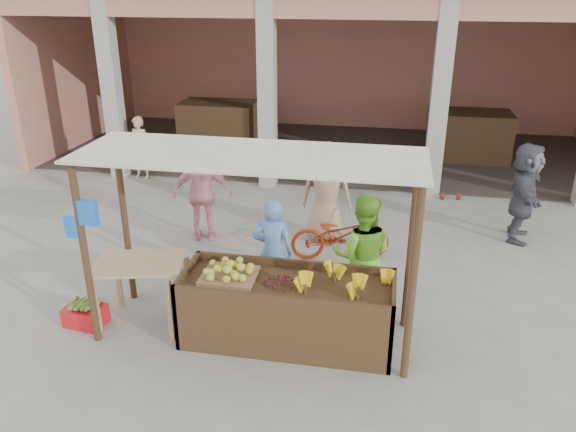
% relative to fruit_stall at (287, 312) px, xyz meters
% --- Properties ---
extents(ground, '(60.00, 60.00, 0.00)m').
position_rel_fruit_stall_xyz_m(ground, '(-0.50, 0.00, -0.40)').
color(ground, gray).
rests_on(ground, ground).
extents(market_building, '(14.40, 6.40, 4.20)m').
position_rel_fruit_stall_xyz_m(market_building, '(-0.45, 8.93, 2.30)').
color(market_building, tan).
rests_on(market_building, ground).
extents(fruit_stall, '(2.60, 0.95, 0.80)m').
position_rel_fruit_stall_xyz_m(fruit_stall, '(0.00, 0.00, 0.00)').
color(fruit_stall, '#4C331E').
rests_on(fruit_stall, ground).
extents(stall_awning, '(4.09, 1.35, 2.39)m').
position_rel_fruit_stall_xyz_m(stall_awning, '(-0.51, 0.06, 1.58)').
color(stall_awning, '#4C331E').
rests_on(stall_awning, ground).
extents(banana_heap, '(1.05, 0.58, 0.19)m').
position_rel_fruit_stall_xyz_m(banana_heap, '(0.68, 0.03, 0.50)').
color(banana_heap, yellow).
rests_on(banana_heap, fruit_stall).
extents(melon_tray, '(0.66, 0.57, 0.18)m').
position_rel_fruit_stall_xyz_m(melon_tray, '(-0.73, 0.01, 0.49)').
color(melon_tray, '#90684A').
rests_on(melon_tray, fruit_stall).
extents(berry_heap, '(0.46, 0.38, 0.15)m').
position_rel_fruit_stall_xyz_m(berry_heap, '(-0.06, -0.04, 0.47)').
color(berry_heap, maroon).
rests_on(berry_heap, fruit_stall).
extents(side_table, '(1.25, 0.98, 0.89)m').
position_rel_fruit_stall_xyz_m(side_table, '(-1.92, 0.05, 0.35)').
color(side_table, tan).
rests_on(side_table, ground).
extents(papaya_pile, '(0.66, 0.38, 0.19)m').
position_rel_fruit_stall_xyz_m(papaya_pile, '(-1.92, 0.05, 0.59)').
color(papaya_pile, '#5A9731').
rests_on(papaya_pile, side_table).
extents(red_crate, '(0.54, 0.41, 0.26)m').
position_rel_fruit_stall_xyz_m(red_crate, '(-2.67, -0.15, -0.27)').
color(red_crate, red).
rests_on(red_crate, ground).
extents(plantain_bundle, '(0.39, 0.27, 0.08)m').
position_rel_fruit_stall_xyz_m(plantain_bundle, '(-2.67, -0.15, -0.10)').
color(plantain_bundle, '#5B8630').
rests_on(plantain_bundle, red_crate).
extents(produce_sacks, '(0.74, 0.46, 0.56)m').
position_rel_fruit_stall_xyz_m(produce_sacks, '(2.41, 5.43, -0.12)').
color(produce_sacks, maroon).
rests_on(produce_sacks, ground).
extents(vendor_blue, '(0.63, 0.47, 1.66)m').
position_rel_fruit_stall_xyz_m(vendor_blue, '(-0.36, 0.85, 0.43)').
color(vendor_blue, '#5D97D9').
rests_on(vendor_blue, ground).
extents(vendor_green, '(0.87, 0.52, 1.79)m').
position_rel_fruit_stall_xyz_m(vendor_green, '(0.85, 0.84, 0.50)').
color(vendor_green, '#76C632').
rests_on(vendor_green, ground).
extents(motorcycle, '(0.94, 1.75, 0.87)m').
position_rel_fruit_stall_xyz_m(motorcycle, '(0.42, 2.37, 0.03)').
color(motorcycle, maroon).
rests_on(motorcycle, ground).
extents(shopper_b, '(1.17, 0.80, 1.82)m').
position_rel_fruit_stall_xyz_m(shopper_b, '(-1.97, 2.68, 0.51)').
color(shopper_b, pink).
rests_on(shopper_b, ground).
extents(shopper_c, '(0.94, 0.61, 1.94)m').
position_rel_fruit_stall_xyz_m(shopper_c, '(0.10, 3.04, 0.57)').
color(shopper_c, tan).
rests_on(shopper_c, ground).
extents(shopper_d, '(1.01, 1.79, 1.82)m').
position_rel_fruit_stall_xyz_m(shopper_d, '(3.40, 3.70, 0.51)').
color(shopper_d, '#484A54').
rests_on(shopper_d, ground).
extents(shopper_e, '(0.62, 0.51, 1.48)m').
position_rel_fruit_stall_xyz_m(shopper_e, '(-4.43, 5.56, 0.34)').
color(shopper_e, tan).
rests_on(shopper_e, ground).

